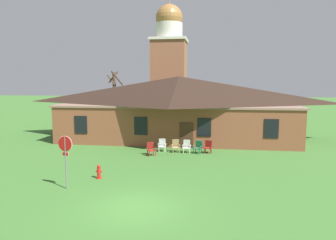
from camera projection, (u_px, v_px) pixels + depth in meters
ground_plane at (135, 208)px, 13.54m from camera, size 200.00×200.00×0.00m
brick_building at (179, 106)px, 30.37m from camera, size 21.65×10.40×5.89m
dome_tower at (169, 65)px, 45.76m from camera, size 5.18×5.18×17.22m
stop_sign at (65, 151)px, 15.75m from camera, size 0.80×0.17×2.72m
lawn_chair_by_porch at (151, 149)px, 23.16m from camera, size 0.84×0.86×0.96m
lawn_chair_near_door at (162, 145)px, 24.53m from camera, size 0.68×0.71×0.96m
lawn_chair_left_end at (176, 146)px, 24.21m from camera, size 0.71×0.75×0.96m
lawn_chair_middle at (187, 146)px, 24.05m from camera, size 0.67×0.70×0.96m
lawn_chair_right_end at (198, 147)px, 23.81m from camera, size 0.75×0.80×0.96m
lawn_chair_far_side at (208, 146)px, 23.93m from camera, size 0.70×0.74×0.96m
bare_tree_beside_building at (115, 98)px, 34.34m from camera, size 1.83×1.84×6.54m
fire_hydrant at (99, 172)px, 17.61m from camera, size 0.36×0.28×0.79m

